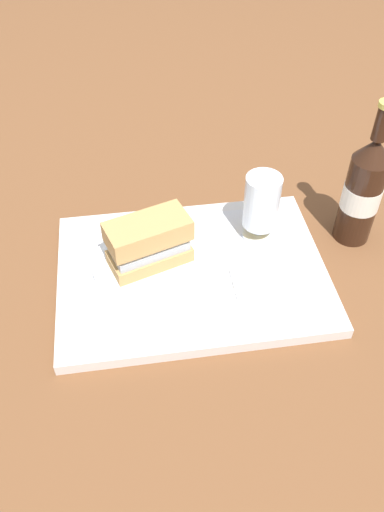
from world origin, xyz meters
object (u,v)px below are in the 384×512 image
at_px(beer_glass, 261,204).
at_px(beer_bottle, 363,190).
at_px(sandwich, 151,241).
at_px(plate, 151,264).

height_order(beer_glass, beer_bottle, beer_bottle).
relative_size(sandwich, beer_bottle, 0.54).
distance_m(plate, beer_glass, 0.21).
distance_m(plate, beer_bottle, 0.38).
bearing_deg(beer_glass, sandwich, -166.23).
distance_m(plate, sandwich, 0.05).
height_order(sandwich, beer_bottle, beer_bottle).
bearing_deg(beer_bottle, sandwich, -172.94).
xyz_separation_m(beer_glass, beer_bottle, (0.17, -0.00, 0.01)).
bearing_deg(beer_glass, plate, -166.15).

